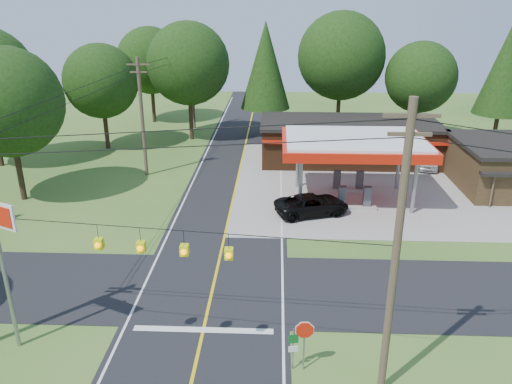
{
  "coord_description": "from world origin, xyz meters",
  "views": [
    {
      "loc": [
        3.25,
        -22.68,
        14.33
      ],
      "look_at": [
        2.0,
        7.0,
        2.8
      ],
      "focal_mm": 35.0,
      "sensor_mm": 36.0,
      "label": 1
    }
  ],
  "objects_px": {
    "suv_car": "(312,205)",
    "sedan_car": "(428,160)",
    "octagonal_stop_sign": "(305,334)",
    "gas_canopy": "(354,145)"
  },
  "relations": [
    {
      "from": "gas_canopy",
      "to": "octagonal_stop_sign",
      "type": "xyz_separation_m",
      "value": [
        -4.5,
        -19.01,
        -2.51
      ]
    },
    {
      "from": "sedan_car",
      "to": "octagonal_stop_sign",
      "type": "xyz_separation_m",
      "value": [
        -12.5,
        -27.01,
        1.04
      ]
    },
    {
      "from": "suv_car",
      "to": "octagonal_stop_sign",
      "type": "distance_m",
      "value": 16.1
    },
    {
      "from": "sedan_car",
      "to": "octagonal_stop_sign",
      "type": "distance_m",
      "value": 29.78
    },
    {
      "from": "suv_car",
      "to": "sedan_car",
      "type": "height_order",
      "value": "suv_car"
    },
    {
      "from": "sedan_car",
      "to": "gas_canopy",
      "type": "bearing_deg",
      "value": -121.46
    },
    {
      "from": "gas_canopy",
      "to": "sedan_car",
      "type": "xyz_separation_m",
      "value": [
        8.0,
        8.0,
        -3.55
      ]
    },
    {
      "from": "gas_canopy",
      "to": "octagonal_stop_sign",
      "type": "bearing_deg",
      "value": -103.31
    },
    {
      "from": "gas_canopy",
      "to": "octagonal_stop_sign",
      "type": "distance_m",
      "value": 19.7
    },
    {
      "from": "suv_car",
      "to": "octagonal_stop_sign",
      "type": "height_order",
      "value": "octagonal_stop_sign"
    }
  ]
}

